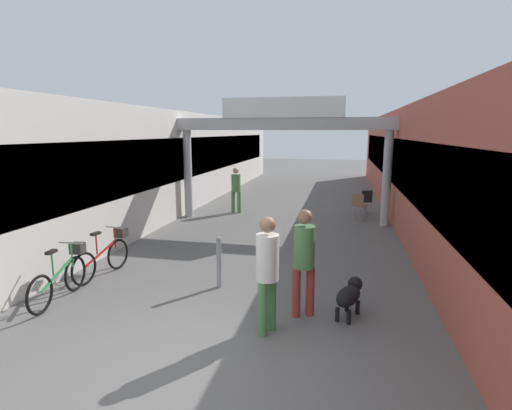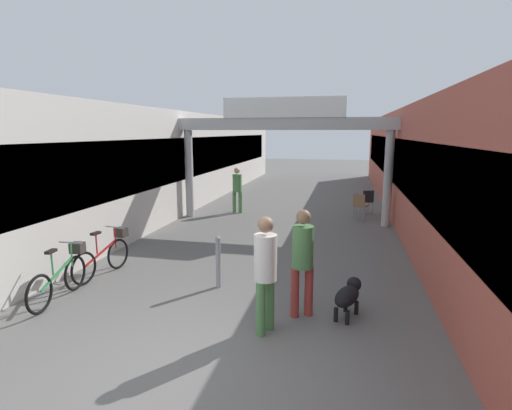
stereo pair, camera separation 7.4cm
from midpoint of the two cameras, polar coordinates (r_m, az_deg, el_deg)
ground_plane at (r=5.54m, az=-11.65°, el=-22.51°), size 80.00×80.00×0.00m
storefront_left at (r=16.82m, az=-12.81°, el=6.31°), size 3.00×26.00×3.71m
storefront_right at (r=15.59m, az=23.76°, el=5.38°), size 3.00×26.00×3.71m
arcade_sign_gateway at (r=13.29m, az=3.67°, el=10.01°), size 7.40×0.47×4.08m
pedestrian_with_dog at (r=6.51m, az=6.56°, el=-7.20°), size 0.45×0.45×1.79m
pedestrian_companion at (r=5.94m, az=1.27°, el=-8.85°), size 0.45×0.45×1.79m
pedestrian_carrying_crate at (r=14.83m, az=-3.02°, el=2.59°), size 0.39×0.38×1.69m
dog_on_leash at (r=6.84m, az=12.94°, el=-12.35°), size 0.55×0.85×0.60m
bicycle_green_nearest at (r=8.11m, az=-26.21°, el=-9.06°), size 0.46×1.69×0.98m
bicycle_red_second at (r=9.05m, az=-20.96°, el=-6.68°), size 0.46×1.68×0.98m
bollard_post_metal at (r=7.82m, az=-5.59°, el=-8.04°), size 0.10×0.10×1.03m
cafe_chair_wood_nearer at (r=14.16m, az=14.29°, el=0.14°), size 0.51×0.51×0.89m
cafe_chair_black_farther at (r=15.17m, az=15.27°, el=0.76°), size 0.52×0.52×0.89m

